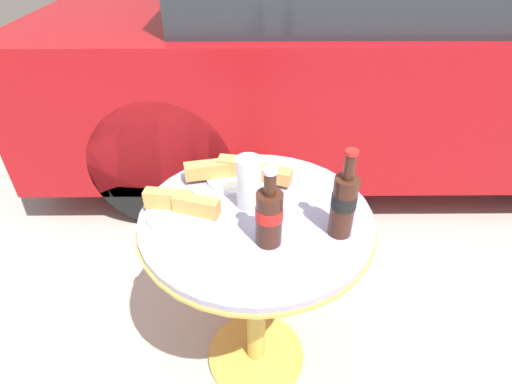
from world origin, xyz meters
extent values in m
plane|color=#A8A093|center=(0.00, 0.00, 0.00)|extent=(30.00, 30.00, 0.00)
cylinder|color=gold|center=(0.00, 0.00, 0.01)|extent=(0.36, 0.36, 0.02)
cylinder|color=gold|center=(0.00, 0.00, 0.35)|extent=(0.07, 0.07, 0.67)
cylinder|color=gold|center=(0.00, 0.00, 0.68)|extent=(0.68, 0.68, 0.01)
cylinder|color=#9E93B2|center=(0.00, 0.00, 0.70)|extent=(0.66, 0.66, 0.02)
cylinder|color=#3D1E14|center=(0.22, -0.08, 0.79)|extent=(0.06, 0.06, 0.17)
cylinder|color=black|center=(0.22, -0.08, 0.81)|extent=(0.06, 0.06, 0.04)
cylinder|color=#3D1E14|center=(0.22, -0.08, 0.91)|extent=(0.03, 0.03, 0.07)
cylinder|color=red|center=(0.22, -0.08, 0.95)|extent=(0.03, 0.03, 0.01)
cylinder|color=#3D1E14|center=(0.03, -0.12, 0.78)|extent=(0.07, 0.07, 0.15)
cylinder|color=red|center=(0.03, -0.12, 0.80)|extent=(0.07, 0.07, 0.03)
cylinder|color=#3D1E14|center=(0.03, -0.12, 0.89)|extent=(0.03, 0.03, 0.06)
cylinder|color=silver|center=(0.03, -0.12, 0.92)|extent=(0.03, 0.03, 0.01)
cylinder|color=black|center=(-0.02, 0.04, 0.77)|extent=(0.07, 0.07, 0.12)
cylinder|color=silver|center=(-0.02, 0.04, 0.78)|extent=(0.07, 0.07, 0.16)
cylinder|color=white|center=(-0.21, 0.00, 0.71)|extent=(0.21, 0.21, 0.01)
cube|color=white|center=(-0.21, 0.00, 0.72)|extent=(0.15, 0.15, 0.00)
cube|color=#C68E47|center=(-0.25, 0.01, 0.75)|extent=(0.14, 0.05, 0.05)
cube|color=#C68E47|center=(-0.16, -0.01, 0.75)|extent=(0.14, 0.07, 0.05)
cylinder|color=white|center=(-0.06, 0.18, 0.71)|extent=(0.20, 0.20, 0.01)
cube|color=white|center=(-0.06, 0.18, 0.72)|extent=(0.19, 0.19, 0.00)
cube|color=#C68E47|center=(-0.15, 0.17, 0.74)|extent=(0.15, 0.07, 0.05)
cube|color=#C68E47|center=(-0.06, 0.19, 0.75)|extent=(0.13, 0.07, 0.05)
cube|color=#C68E47|center=(0.04, 0.15, 0.74)|extent=(0.15, 0.09, 0.04)
cube|color=#9E0F14|center=(0.77, 1.63, 0.57)|extent=(3.98, 1.70, 0.75)
cylinder|color=black|center=(2.00, 2.38, 0.36)|extent=(0.72, 0.20, 0.72)
cylinder|color=black|center=(-0.46, 2.38, 0.36)|extent=(0.72, 0.20, 0.72)
cylinder|color=black|center=(-0.46, 0.88, 0.36)|extent=(0.72, 0.20, 0.72)
camera|label=1|loc=(-0.01, -0.89, 1.41)|focal=28.00mm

